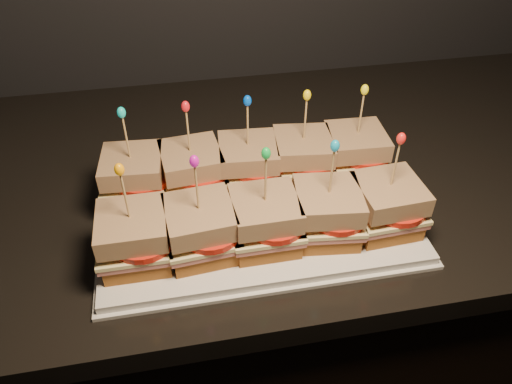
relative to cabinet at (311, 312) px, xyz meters
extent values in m
cube|color=black|center=(0.00, 0.00, 0.00)|extent=(2.43, 0.65, 0.84)
cube|color=black|center=(0.00, 0.00, 0.44)|extent=(2.47, 0.69, 0.04)
cube|color=silver|center=(-0.16, -0.14, 0.47)|extent=(0.46, 0.28, 0.02)
cube|color=silver|center=(-0.16, -0.14, 0.46)|extent=(0.47, 0.30, 0.01)
cube|color=brown|center=(-0.34, -0.08, 0.49)|extent=(0.09, 0.09, 0.02)
cube|color=#B25758|center=(-0.34, -0.08, 0.50)|extent=(0.10, 0.10, 0.01)
cube|color=#F7E89B|center=(-0.34, -0.08, 0.51)|extent=(0.10, 0.10, 0.01)
cylinder|color=red|center=(-0.32, -0.08, 0.52)|extent=(0.09, 0.09, 0.01)
cube|color=#5C270C|center=(-0.34, -0.08, 0.54)|extent=(0.10, 0.10, 0.03)
cylinder|color=tan|center=(-0.34, -0.08, 0.58)|extent=(0.00, 0.00, 0.09)
ellipsoid|color=#10C5B9|center=(-0.34, -0.08, 0.63)|extent=(0.01, 0.01, 0.02)
cube|color=brown|center=(-0.25, -0.08, 0.49)|extent=(0.09, 0.09, 0.02)
cube|color=#B25758|center=(-0.25, -0.08, 0.50)|extent=(0.10, 0.10, 0.01)
cube|color=#F7E89B|center=(-0.25, -0.08, 0.51)|extent=(0.11, 0.10, 0.01)
cylinder|color=red|center=(-0.24, -0.08, 0.52)|extent=(0.09, 0.09, 0.01)
cube|color=#5C270C|center=(-0.25, -0.08, 0.54)|extent=(0.10, 0.10, 0.03)
cylinder|color=tan|center=(-0.25, -0.08, 0.58)|extent=(0.00, 0.00, 0.09)
ellipsoid|color=red|center=(-0.25, -0.08, 0.63)|extent=(0.01, 0.01, 0.02)
cube|color=brown|center=(-0.16, -0.08, 0.49)|extent=(0.09, 0.09, 0.02)
cube|color=#B25758|center=(-0.16, -0.08, 0.50)|extent=(0.10, 0.10, 0.01)
cube|color=#F7E89B|center=(-0.16, -0.08, 0.51)|extent=(0.10, 0.10, 0.01)
cylinder|color=red|center=(-0.15, -0.08, 0.52)|extent=(0.09, 0.09, 0.01)
cube|color=#5C270C|center=(-0.16, -0.08, 0.54)|extent=(0.10, 0.10, 0.03)
cylinder|color=tan|center=(-0.16, -0.08, 0.58)|extent=(0.00, 0.00, 0.09)
ellipsoid|color=blue|center=(-0.16, -0.08, 0.63)|extent=(0.01, 0.01, 0.02)
cube|color=brown|center=(-0.07, -0.08, 0.49)|extent=(0.10, 0.10, 0.02)
cube|color=#B25758|center=(-0.07, -0.08, 0.50)|extent=(0.11, 0.10, 0.01)
cube|color=#F7E89B|center=(-0.07, -0.08, 0.51)|extent=(0.11, 0.10, 0.01)
cylinder|color=red|center=(-0.06, -0.08, 0.52)|extent=(0.09, 0.09, 0.01)
cube|color=#5C270C|center=(-0.07, -0.08, 0.54)|extent=(0.10, 0.10, 0.03)
cylinder|color=tan|center=(-0.07, -0.08, 0.58)|extent=(0.00, 0.00, 0.09)
ellipsoid|color=yellow|center=(-0.07, -0.08, 0.63)|extent=(0.01, 0.01, 0.02)
cube|color=brown|center=(0.02, -0.08, 0.49)|extent=(0.09, 0.09, 0.02)
cube|color=#B25758|center=(0.02, -0.08, 0.50)|extent=(0.10, 0.10, 0.01)
cube|color=#F7E89B|center=(0.02, -0.08, 0.51)|extent=(0.10, 0.10, 0.01)
cylinder|color=red|center=(0.03, -0.08, 0.52)|extent=(0.09, 0.09, 0.01)
cube|color=#5C270C|center=(0.02, -0.08, 0.54)|extent=(0.09, 0.09, 0.03)
cylinder|color=tan|center=(0.02, -0.08, 0.58)|extent=(0.00, 0.00, 0.09)
ellipsoid|color=yellow|center=(0.02, -0.08, 0.63)|extent=(0.01, 0.01, 0.02)
cube|color=brown|center=(-0.34, -0.21, 0.49)|extent=(0.09, 0.09, 0.02)
cube|color=#B25758|center=(-0.34, -0.21, 0.50)|extent=(0.10, 0.09, 0.01)
cube|color=#F7E89B|center=(-0.34, -0.21, 0.51)|extent=(0.10, 0.09, 0.01)
cylinder|color=red|center=(-0.32, -0.21, 0.52)|extent=(0.09, 0.09, 0.01)
cube|color=#5C270C|center=(-0.34, -0.21, 0.54)|extent=(0.09, 0.09, 0.03)
cylinder|color=tan|center=(-0.34, -0.21, 0.58)|extent=(0.00, 0.00, 0.09)
ellipsoid|color=orange|center=(-0.34, -0.21, 0.63)|extent=(0.01, 0.01, 0.02)
cube|color=brown|center=(-0.25, -0.21, 0.49)|extent=(0.09, 0.09, 0.02)
cube|color=#B25758|center=(-0.25, -0.21, 0.50)|extent=(0.10, 0.10, 0.01)
cube|color=#F7E89B|center=(-0.25, -0.21, 0.51)|extent=(0.11, 0.10, 0.01)
cylinder|color=red|center=(-0.24, -0.21, 0.52)|extent=(0.09, 0.09, 0.01)
cube|color=#5C270C|center=(-0.25, -0.21, 0.54)|extent=(0.10, 0.10, 0.03)
cylinder|color=tan|center=(-0.25, -0.21, 0.58)|extent=(0.00, 0.00, 0.09)
ellipsoid|color=#C512A4|center=(-0.25, -0.21, 0.63)|extent=(0.01, 0.01, 0.02)
cube|color=brown|center=(-0.16, -0.21, 0.49)|extent=(0.09, 0.09, 0.02)
cube|color=#B25758|center=(-0.16, -0.21, 0.50)|extent=(0.10, 0.09, 0.01)
cube|color=#F7E89B|center=(-0.16, -0.21, 0.51)|extent=(0.10, 0.09, 0.01)
cylinder|color=red|center=(-0.15, -0.21, 0.52)|extent=(0.09, 0.09, 0.01)
cube|color=#5C270C|center=(-0.16, -0.21, 0.54)|extent=(0.09, 0.09, 0.03)
cylinder|color=tan|center=(-0.16, -0.21, 0.58)|extent=(0.00, 0.00, 0.09)
ellipsoid|color=green|center=(-0.16, -0.21, 0.63)|extent=(0.01, 0.01, 0.02)
cube|color=brown|center=(-0.07, -0.21, 0.49)|extent=(0.10, 0.10, 0.02)
cube|color=#B25758|center=(-0.07, -0.21, 0.50)|extent=(0.11, 0.10, 0.01)
cube|color=#F7E89B|center=(-0.07, -0.21, 0.51)|extent=(0.11, 0.10, 0.01)
cylinder|color=red|center=(-0.06, -0.21, 0.52)|extent=(0.09, 0.09, 0.01)
cube|color=#5C270C|center=(-0.07, -0.21, 0.54)|extent=(0.10, 0.10, 0.03)
cylinder|color=tan|center=(-0.07, -0.21, 0.58)|extent=(0.00, 0.00, 0.09)
ellipsoid|color=#1494BC|center=(-0.07, -0.21, 0.63)|extent=(0.01, 0.01, 0.02)
cube|color=brown|center=(0.02, -0.21, 0.49)|extent=(0.09, 0.09, 0.02)
cube|color=#B25758|center=(0.02, -0.21, 0.50)|extent=(0.10, 0.10, 0.01)
cube|color=#F7E89B|center=(0.02, -0.21, 0.51)|extent=(0.10, 0.10, 0.01)
cylinder|color=red|center=(0.03, -0.21, 0.52)|extent=(0.09, 0.09, 0.01)
cube|color=#5C270C|center=(0.02, -0.21, 0.54)|extent=(0.09, 0.09, 0.03)
cylinder|color=tan|center=(0.02, -0.21, 0.58)|extent=(0.00, 0.00, 0.09)
ellipsoid|color=red|center=(0.02, -0.21, 0.63)|extent=(0.01, 0.01, 0.02)
camera|label=1|loc=(-0.26, -0.70, 0.98)|focal=35.00mm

